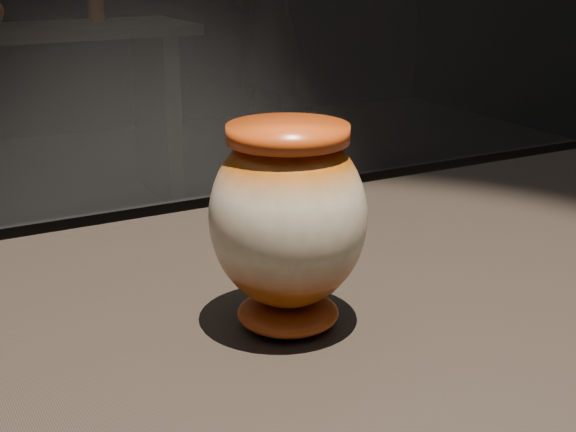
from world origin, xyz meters
name	(u,v)px	position (x,y,z in m)	size (l,w,h in m)	color
main_vase	(288,220)	(0.06, 0.01, 1.01)	(0.19, 0.19, 0.20)	#83380B
back_vase_right	(96,10)	(0.82, 3.39, 0.96)	(0.08, 0.08, 0.12)	brown
visitor	(270,24)	(1.88, 3.60, 0.83)	(0.61, 0.40, 1.66)	black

